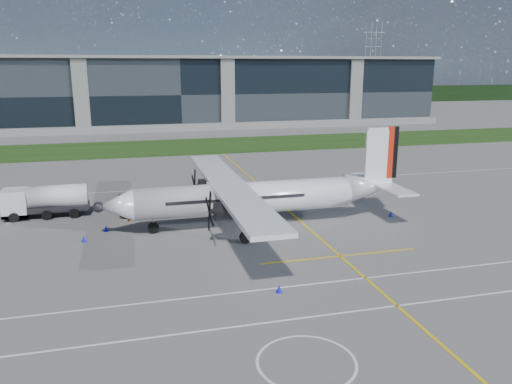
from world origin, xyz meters
TOP-DOWN VIEW (x-y plane):
  - ground at (0.00, 40.00)m, footprint 400.00×400.00m
  - grass_strip at (0.00, 48.00)m, footprint 400.00×18.00m
  - terminal_building at (0.00, 80.00)m, footprint 120.00×20.00m
  - tree_line at (0.00, 140.00)m, footprint 400.00×6.00m
  - pylon_east at (85.00, 150.00)m, footprint 9.00×4.60m
  - yellow_taxiway_centerline at (3.00, 10.00)m, footprint 0.20×70.00m
  - white_lane_line at (0.00, -14.00)m, footprint 90.00×0.15m
  - turboprop_aircraft at (-1.07, 2.63)m, footprint 26.32×27.30m
  - fuel_tanker_truck at (-19.56, 9.90)m, footprint 7.71×2.51m
  - baggage_tug at (-11.11, 8.28)m, footprint 3.23×1.94m
  - ground_crew_person at (-11.81, 6.49)m, footprint 0.67×0.86m
  - safety_cone_stbdwing at (-3.98, 16.51)m, footprint 0.36×0.36m
  - safety_cone_portwing at (-3.06, -10.59)m, footprint 0.36×0.36m
  - safety_cone_fwd at (-15.24, 1.90)m, footprint 0.36×0.36m
  - safety_cone_tail at (11.54, 1.99)m, footprint 0.36×0.36m
  - safety_cone_nose_stbd at (-13.64, 4.13)m, footprint 0.36×0.36m

SIDE VIEW (x-z plane):
  - ground at x=0.00m, z-range 0.00..0.00m
  - yellow_taxiway_centerline at x=3.00m, z-range 0.00..0.01m
  - white_lane_line at x=0.00m, z-range 0.00..0.01m
  - grass_strip at x=0.00m, z-range 0.00..0.04m
  - safety_cone_stbdwing at x=-3.98m, z-range 0.00..0.50m
  - safety_cone_portwing at x=-3.06m, z-range 0.00..0.50m
  - safety_cone_fwd at x=-15.24m, z-range 0.00..0.50m
  - safety_cone_tail at x=11.54m, z-range 0.00..0.50m
  - safety_cone_nose_stbd at x=-13.64m, z-range 0.00..0.50m
  - ground_crew_person at x=-11.81m, z-range 0.00..1.93m
  - baggage_tug at x=-11.11m, z-range 0.00..1.94m
  - fuel_tanker_truck at x=-19.56m, z-range 0.00..2.89m
  - tree_line at x=0.00m, z-range 0.00..6.00m
  - turboprop_aircraft at x=-1.07m, z-range 0.00..8.19m
  - terminal_building at x=0.00m, z-range 0.00..15.00m
  - pylon_east at x=85.00m, z-range 0.00..30.00m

